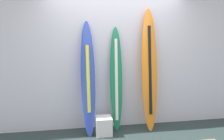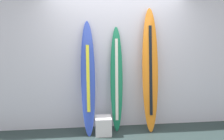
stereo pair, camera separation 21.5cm
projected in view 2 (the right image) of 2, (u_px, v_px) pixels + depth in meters
The scene contains 5 objects.
wall_back at pixel (116, 54), 4.22m from camera, with size 7.20×0.20×2.80m, color silver.
surfboard_cobalt at pixel (88, 79), 3.89m from camera, with size 0.26×0.43×2.00m.
surfboard_emerald at pixel (117, 80), 4.04m from camera, with size 0.23×0.29×1.90m.
surfboard_sunset at pixel (150, 70), 4.02m from camera, with size 0.30×0.37×2.24m.
display_block_left at pixel (103, 126), 3.95m from camera, with size 0.29×0.29×0.32m.
Camera 2 is at (-0.53, -2.88, 1.75)m, focal length 35.70 mm.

